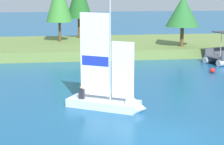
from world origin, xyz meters
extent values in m
plane|color=#195684|center=(0.00, 0.00, 0.00)|extent=(200.00, 200.00, 0.00)
cube|color=olive|center=(0.00, 26.66, 0.46)|extent=(80.00, 13.07, 0.92)
cylinder|color=brown|center=(-4.26, 27.73, 2.00)|extent=(0.27, 0.27, 2.17)
cylinder|color=brown|center=(-1.92, 30.76, 2.10)|extent=(0.42, 0.42, 2.36)
cylinder|color=brown|center=(7.80, 22.24, 1.93)|extent=(0.36, 0.36, 2.01)
cone|color=#286B2D|center=(7.80, 22.24, 4.44)|extent=(3.36, 3.36, 3.02)
cube|color=silver|center=(-2.04, 5.22, 0.24)|extent=(4.30, 3.41, 0.47)
cone|color=silver|center=(-0.28, 4.16, 0.24)|extent=(1.58, 1.69, 1.36)
cylinder|color=#B7B7BC|center=(-1.68, 5.01, 3.30)|extent=(0.08, 0.08, 5.65)
cube|color=white|center=(-2.47, 5.48, 3.04)|extent=(1.59, 0.97, 4.64)
cube|color=#1E33B2|center=(-2.47, 5.48, 2.66)|extent=(1.44, 0.88, 0.56)
cube|color=white|center=(-1.04, 4.62, 2.26)|extent=(1.14, 0.70, 3.18)
cylinder|color=#B7B7BC|center=(-2.47, 5.48, 0.69)|extent=(1.61, 1.00, 0.06)
cube|color=#26262D|center=(-3.26, 5.56, 0.75)|extent=(0.34, 0.32, 0.57)
sphere|color=tan|center=(-3.26, 5.56, 1.15)|extent=(0.20, 0.20, 0.20)
cube|color=silver|center=(-2.83, 6.08, 0.74)|extent=(0.34, 0.32, 0.54)
sphere|color=tan|center=(-2.83, 6.08, 1.12)|extent=(0.20, 0.20, 0.20)
cylinder|color=#B2B2B7|center=(9.84, 17.25, 1.73)|extent=(0.06, 0.06, 2.07)
sphere|color=red|center=(7.71, 13.60, 0.21)|extent=(0.42, 0.42, 0.42)
camera|label=1|loc=(-4.56, -16.99, 6.70)|focal=65.35mm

